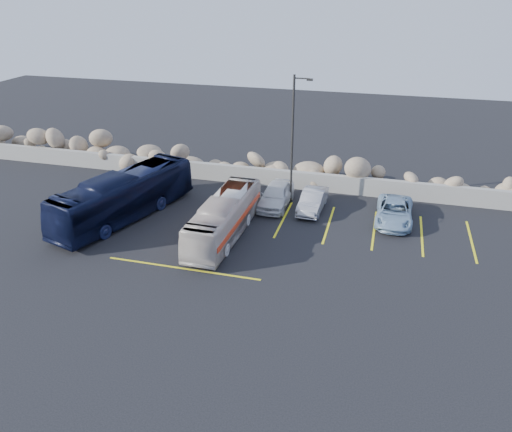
% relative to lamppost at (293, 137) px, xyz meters
% --- Properties ---
extents(ground, '(90.00, 90.00, 0.00)m').
position_rel_lamppost_xyz_m(ground, '(-2.56, -9.50, -4.30)').
color(ground, black).
rests_on(ground, ground).
extents(seawall, '(60.00, 0.40, 1.20)m').
position_rel_lamppost_xyz_m(seawall, '(-2.56, 2.50, -3.70)').
color(seawall, gray).
rests_on(seawall, ground).
extents(riprap_pile, '(54.00, 2.80, 2.60)m').
position_rel_lamppost_xyz_m(riprap_pile, '(-2.56, 3.70, -3.00)').
color(riprap_pile, '#957B61').
rests_on(riprap_pile, ground).
extents(parking_lines, '(18.16, 9.36, 0.01)m').
position_rel_lamppost_xyz_m(parking_lines, '(2.09, -3.93, -4.29)').
color(parking_lines, yellow).
rests_on(parking_lines, ground).
extents(lamppost, '(1.14, 0.18, 8.00)m').
position_rel_lamppost_xyz_m(lamppost, '(0.00, 0.00, 0.00)').
color(lamppost, '#2E2C29').
rests_on(lamppost, ground).
extents(vintage_bus, '(2.06, 8.10, 2.24)m').
position_rel_lamppost_xyz_m(vintage_bus, '(-2.67, -5.41, -3.17)').
color(vintage_bus, beige).
rests_on(vintage_bus, ground).
extents(tour_coach, '(5.06, 10.14, 2.75)m').
position_rel_lamppost_xyz_m(tour_coach, '(-9.11, -4.71, -2.92)').
color(tour_coach, black).
rests_on(tour_coach, ground).
extents(car_a, '(1.81, 4.27, 1.44)m').
position_rel_lamppost_xyz_m(car_a, '(-0.84, -0.70, -3.57)').
color(car_a, silver).
rests_on(car_a, ground).
extents(car_b, '(1.48, 3.82, 1.24)m').
position_rel_lamppost_xyz_m(car_b, '(1.48, -0.74, -3.67)').
color(car_b, '#A2A1A6').
rests_on(car_b, ground).
extents(car_d, '(2.10, 4.49, 1.24)m').
position_rel_lamppost_xyz_m(car_d, '(6.35, -1.09, -3.67)').
color(car_d, '#88A7C2').
rests_on(car_d, ground).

